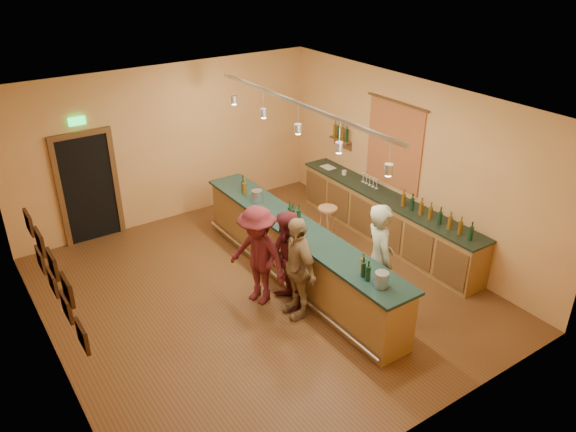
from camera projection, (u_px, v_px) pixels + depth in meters
floor at (261, 293)px, 9.46m from camera, size 7.00×7.00×0.00m
ceiling at (257, 107)px, 8.01m from camera, size 6.50×7.00×0.02m
wall_back at (168, 145)px, 11.32m from camera, size 6.50×0.02×3.20m
wall_front at (426, 323)px, 6.15m from camera, size 6.50×0.02×3.20m
wall_left at (41, 271)px, 7.11m from camera, size 0.02×7.00×3.20m
wall_right at (409, 164)px, 10.36m from camera, size 0.02×7.00×3.20m
doorway at (88, 186)px, 10.66m from camera, size 1.15×0.09×2.48m
tapestry at (394, 146)px, 10.53m from camera, size 0.03×1.40×1.60m
bottle_shelf at (341, 134)px, 11.69m from camera, size 0.17×0.55×0.54m
picture_grid at (54, 273)px, 6.42m from camera, size 0.06×2.20×0.70m
back_counter at (386, 218)px, 10.86m from camera, size 0.60×4.55×1.27m
tasting_bar at (297, 249)px, 9.55m from camera, size 0.73×5.10×1.38m
pendant_track at (298, 114)px, 8.47m from camera, size 0.11×4.60×0.50m
bartender at (379, 259)px, 8.63m from camera, size 0.66×0.80×1.87m
customer_a at (288, 263)px, 8.72m from camera, size 0.76×0.91×1.68m
customer_b at (297, 267)px, 8.59m from camera, size 0.50×1.03×1.70m
customer_c at (258, 256)px, 8.90m from camera, size 0.94×1.24×1.70m
bar_stool at (328, 214)px, 10.72m from camera, size 0.37×0.37×0.76m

